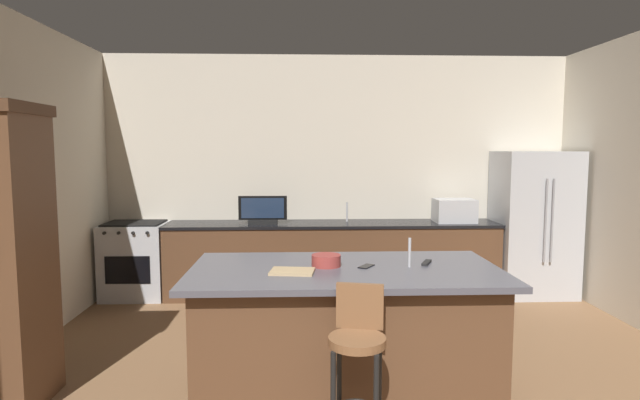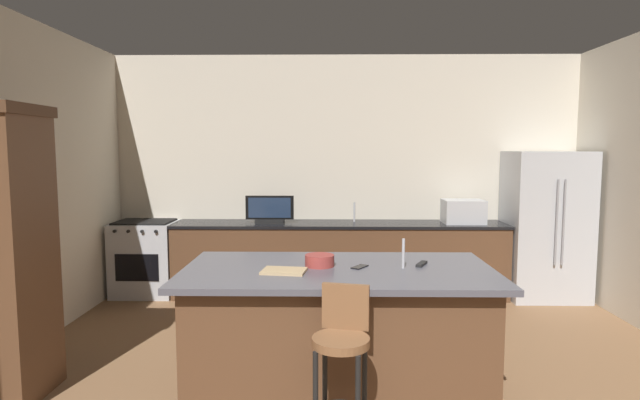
% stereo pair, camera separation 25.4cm
% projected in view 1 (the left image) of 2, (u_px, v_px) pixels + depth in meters
% --- Properties ---
extents(wall_back, '(6.30, 0.12, 2.96)m').
position_uv_depth(wall_back, '(337.00, 174.00, 6.58)').
color(wall_back, beige).
rests_on(wall_back, ground_plane).
extents(counter_back, '(4.03, 0.62, 0.90)m').
position_uv_depth(counter_back, '(333.00, 259.00, 6.30)').
color(counter_back, brown).
rests_on(counter_back, ground_plane).
extents(kitchen_island, '(2.28, 1.18, 0.92)m').
position_uv_depth(kitchen_island, '(345.00, 327.00, 3.83)').
color(kitchen_island, black).
rests_on(kitchen_island, ground_plane).
extents(refrigerator, '(0.90, 0.75, 1.77)m').
position_uv_depth(refrigerator, '(534.00, 223.00, 6.30)').
color(refrigerator, '#B7BABF').
rests_on(refrigerator, ground_plane).
extents(range_oven, '(0.74, 0.63, 0.92)m').
position_uv_depth(range_oven, '(136.00, 260.00, 6.21)').
color(range_oven, '#B7BABF').
rests_on(range_oven, ground_plane).
extents(microwave, '(0.48, 0.36, 0.28)m').
position_uv_depth(microwave, '(454.00, 211.00, 6.30)').
color(microwave, '#B7BABF').
rests_on(microwave, counter_back).
extents(tv_monitor, '(0.58, 0.16, 0.34)m').
position_uv_depth(tv_monitor, '(263.00, 211.00, 6.16)').
color(tv_monitor, black).
rests_on(tv_monitor, counter_back).
extents(sink_faucet_back, '(0.02, 0.02, 0.24)m').
position_uv_depth(sink_faucet_back, '(347.00, 212.00, 6.35)').
color(sink_faucet_back, '#B2B2B7').
rests_on(sink_faucet_back, counter_back).
extents(sink_faucet_island, '(0.02, 0.02, 0.22)m').
position_uv_depth(sink_faucet_island, '(410.00, 253.00, 3.79)').
color(sink_faucet_island, '#B2B2B7').
rests_on(sink_faucet_island, kitchen_island).
extents(bar_stool_center, '(0.35, 0.36, 0.98)m').
position_uv_depth(bar_stool_center, '(358.00, 353.00, 3.04)').
color(bar_stool_center, brown).
rests_on(bar_stool_center, ground_plane).
extents(fruit_bowl, '(0.22, 0.22, 0.09)m').
position_uv_depth(fruit_bowl, '(326.00, 260.00, 3.83)').
color(fruit_bowl, '#993833').
rests_on(fruit_bowl, kitchen_island).
extents(cell_phone, '(0.14, 0.16, 0.01)m').
position_uv_depth(cell_phone, '(366.00, 266.00, 3.81)').
color(cell_phone, black).
rests_on(cell_phone, kitchen_island).
extents(tv_remote, '(0.11, 0.17, 0.02)m').
position_uv_depth(tv_remote, '(427.00, 263.00, 3.90)').
color(tv_remote, black).
rests_on(tv_remote, kitchen_island).
extents(cutting_board, '(0.33, 0.26, 0.02)m').
position_uv_depth(cutting_board, '(292.00, 271.00, 3.63)').
color(cutting_board, tan).
rests_on(cutting_board, kitchen_island).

